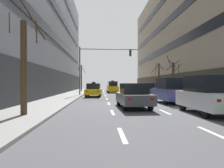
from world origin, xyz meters
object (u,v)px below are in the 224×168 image
(street_tree_0, at_px, (159,77))
(pedestrian_0, at_px, (155,87))
(street_tree_2, at_px, (24,65))
(car_parked_1, at_px, (207,95))
(street_tree_3, at_px, (81,77))
(taxi_driving_0, at_px, (94,90))
(car_parked_2, at_px, (169,91))
(car_parked_3, at_px, (146,90))
(car_driving_2, at_px, (133,96))
(street_tree_1, at_px, (173,78))
(taxi_driving_3, at_px, (113,87))
(traffic_signal_0, at_px, (98,61))
(taxi_driving_4, at_px, (111,87))
(car_driving_1, at_px, (95,88))

(street_tree_0, distance_m, pedestrian_0, 4.74)
(street_tree_2, bearing_deg, car_parked_1, 3.28)
(street_tree_3, bearing_deg, street_tree_0, -45.14)
(taxi_driving_0, bearing_deg, car_parked_2, -51.89)
(car_parked_3, height_order, pedestrian_0, car_parked_3)
(car_driving_2, xyz_separation_m, street_tree_1, (6.14, 8.63, 1.49))
(car_parked_1, xyz_separation_m, street_tree_3, (-9.81, 29.29, 1.83))
(taxi_driving_0, relative_size, pedestrian_0, 2.99)
(taxi_driving_0, relative_size, car_parked_3, 1.00)
(taxi_driving_3, xyz_separation_m, pedestrian_0, (6.93, -3.66, -0.01))
(taxi_driving_3, height_order, pedestrian_0, taxi_driving_3)
(car_parked_1, xyz_separation_m, car_parked_2, (0.00, 5.90, 0.01))
(traffic_signal_0, bearing_deg, car_parked_2, -59.27)
(taxi_driving_4, bearing_deg, car_driving_2, -90.23)
(pedestrian_0, bearing_deg, street_tree_0, -100.27)
(car_parked_2, xyz_separation_m, traffic_signal_0, (-6.33, 10.64, 3.70))
(car_driving_1, bearing_deg, traffic_signal_0, -86.91)
(car_parked_1, relative_size, pedestrian_0, 2.87)
(street_tree_0, height_order, street_tree_2, street_tree_2)
(car_driving_1, relative_size, taxi_driving_4, 0.96)
(car_driving_2, bearing_deg, taxi_driving_0, 104.99)
(car_parked_2, bearing_deg, car_driving_1, 108.57)
(street_tree_1, relative_size, street_tree_3, 0.92)
(taxi_driving_3, relative_size, taxi_driving_4, 0.96)
(car_parked_3, bearing_deg, street_tree_2, -123.24)
(street_tree_1, bearing_deg, car_parked_1, -102.15)
(traffic_signal_0, xyz_separation_m, street_tree_1, (8.80, -5.05, -2.44))
(traffic_signal_0, bearing_deg, car_parked_1, -69.06)
(pedestrian_0, bearing_deg, taxi_driving_4, 124.67)
(taxi_driving_4, xyz_separation_m, car_parked_1, (3.55, -31.21, 0.23))
(car_driving_2, xyz_separation_m, street_tree_2, (-6.12, -3.43, 1.77))
(taxi_driving_3, bearing_deg, car_parked_3, -70.93)
(taxi_driving_3, bearing_deg, car_parked_2, -79.07)
(car_driving_2, xyz_separation_m, car_parked_1, (3.67, -2.87, 0.22))
(taxi_driving_0, relative_size, car_parked_1, 1.04)
(taxi_driving_0, distance_m, taxi_driving_3, 10.96)
(street_tree_2, bearing_deg, traffic_signal_0, 78.58)
(taxi_driving_0, distance_m, car_driving_2, 12.11)
(car_parked_2, bearing_deg, car_driving_2, -140.42)
(car_parked_1, xyz_separation_m, street_tree_0, (2.43, 16.99, 1.49))
(car_parked_3, xyz_separation_m, street_tree_0, (2.43, 2.63, 1.70))
(traffic_signal_0, height_order, pedestrian_0, traffic_signal_0)
(car_driving_2, bearing_deg, taxi_driving_4, 89.77)
(street_tree_2, bearing_deg, car_parked_3, 56.76)
(pedestrian_0, bearing_deg, street_tree_2, -120.63)
(pedestrian_0, bearing_deg, car_parked_3, -114.62)
(taxi_driving_4, bearing_deg, car_parked_2, -82.02)
(car_parked_3, bearing_deg, car_parked_2, -89.99)
(car_parked_1, distance_m, street_tree_3, 30.94)
(car_driving_1, bearing_deg, street_tree_1, -57.79)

